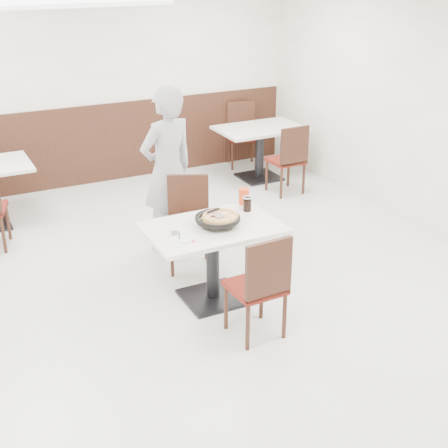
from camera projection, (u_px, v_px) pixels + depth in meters
name	position (u px, v px, depth m)	size (l,w,h in m)	color
floor	(198.00, 291.00, 6.03)	(7.00, 7.00, 0.00)	#B1B1AC
wall_back	(87.00, 83.00, 8.33)	(6.00, 0.04, 2.80)	beige
wainscot_back	(93.00, 145.00, 8.65)	(5.90, 0.03, 1.10)	black
fluo_panel_a	(37.00, 2.00, 3.07)	(1.20, 0.60, 0.02)	white
main_table	(213.00, 263.00, 5.74)	(1.20, 0.80, 0.75)	silver
chair_near	(255.00, 284.00, 5.17)	(0.42, 0.42, 0.95)	black
chair_far	(189.00, 225.00, 6.29)	(0.42, 0.42, 0.95)	black
trivet	(221.00, 221.00, 5.65)	(0.11, 0.11, 0.04)	black
pizza_pan	(218.00, 221.00, 5.59)	(0.32, 0.32, 0.01)	black
pizza	(221.00, 218.00, 5.60)	(0.34, 0.34, 0.02)	#C38E47
pizza_server	(219.00, 215.00, 5.58)	(0.07, 0.09, 0.00)	silver
napkin	(182.00, 240.00, 5.31)	(0.16, 0.16, 0.00)	white
side_plate	(183.00, 239.00, 5.32)	(0.17, 0.17, 0.01)	silver
fork	(179.00, 235.00, 5.37)	(0.02, 0.16, 0.00)	silver
cola_glass	(247.00, 204.00, 5.90)	(0.08, 0.08, 0.13)	black
red_cup	(244.00, 196.00, 6.05)	(0.10, 0.10, 0.16)	red
diner_person	(168.00, 170.00, 6.56)	(0.65, 0.43, 1.79)	#9D9EA2
bg_table_right	(260.00, 153.00, 8.89)	(1.20, 0.80, 0.75)	silver
bg_chair_right_near	(286.00, 159.00, 8.32)	(0.42, 0.42, 0.95)	black
bg_chair_right_far	(243.00, 135.00, 9.37)	(0.42, 0.42, 0.95)	black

